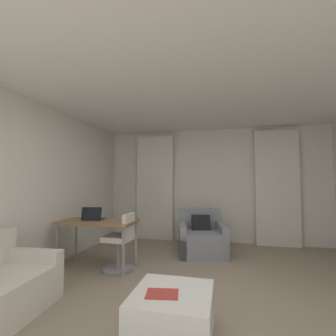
{
  "coord_description": "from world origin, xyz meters",
  "views": [
    {
      "loc": [
        0.26,
        -2.66,
        1.38
      ],
      "look_at": [
        -0.65,
        1.23,
        1.61
      ],
      "focal_mm": 25.53,
      "sensor_mm": 36.0,
      "label": 1
    }
  ],
  "objects_px": {
    "desk": "(98,225)",
    "desk_chair": "(121,245)",
    "laptop": "(93,217)",
    "coffee_table": "(172,314)",
    "armchair": "(202,239)",
    "magazine_open": "(162,294)"
  },
  "relations": [
    {
      "from": "coffee_table",
      "to": "laptop",
      "type": "bearing_deg",
      "value": 139.21
    },
    {
      "from": "desk",
      "to": "desk_chair",
      "type": "bearing_deg",
      "value": -3.35
    },
    {
      "from": "desk",
      "to": "desk_chair",
      "type": "xyz_separation_m",
      "value": [
        0.41,
        -0.02,
        -0.29
      ]
    },
    {
      "from": "armchair",
      "to": "desk_chair",
      "type": "xyz_separation_m",
      "value": [
        -1.15,
        -1.17,
        0.11
      ]
    },
    {
      "from": "desk_chair",
      "to": "laptop",
      "type": "bearing_deg",
      "value": 174.64
    },
    {
      "from": "coffee_table",
      "to": "armchair",
      "type": "bearing_deg",
      "value": 89.29
    },
    {
      "from": "laptop",
      "to": "magazine_open",
      "type": "relative_size",
      "value": 1.17
    },
    {
      "from": "coffee_table",
      "to": "desk_chair",
      "type": "bearing_deg",
      "value": 129.37
    },
    {
      "from": "armchair",
      "to": "laptop",
      "type": "xyz_separation_m",
      "value": [
        -1.66,
        -1.12,
        0.51
      ]
    },
    {
      "from": "desk",
      "to": "magazine_open",
      "type": "xyz_separation_m",
      "value": [
        1.45,
        -1.46,
        -0.28
      ]
    },
    {
      "from": "desk",
      "to": "coffee_table",
      "type": "height_order",
      "value": "desk"
    },
    {
      "from": "laptop",
      "to": "coffee_table",
      "type": "distance_m",
      "value": 2.24
    },
    {
      "from": "armchair",
      "to": "desk_chair",
      "type": "distance_m",
      "value": 1.64
    },
    {
      "from": "magazine_open",
      "to": "armchair",
      "type": "bearing_deg",
      "value": 87.66
    },
    {
      "from": "desk",
      "to": "magazine_open",
      "type": "bearing_deg",
      "value": -45.07
    },
    {
      "from": "desk_chair",
      "to": "laptop",
      "type": "height_order",
      "value": "laptop"
    },
    {
      "from": "laptop",
      "to": "coffee_table",
      "type": "relative_size",
      "value": 0.51
    },
    {
      "from": "desk",
      "to": "magazine_open",
      "type": "height_order",
      "value": "desk"
    },
    {
      "from": "desk",
      "to": "desk_chair",
      "type": "relative_size",
      "value": 1.38
    },
    {
      "from": "armchair",
      "to": "magazine_open",
      "type": "height_order",
      "value": "armchair"
    },
    {
      "from": "desk_chair",
      "to": "desk",
      "type": "bearing_deg",
      "value": 176.65
    },
    {
      "from": "armchair",
      "to": "laptop",
      "type": "relative_size",
      "value": 2.81
    }
  ]
}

